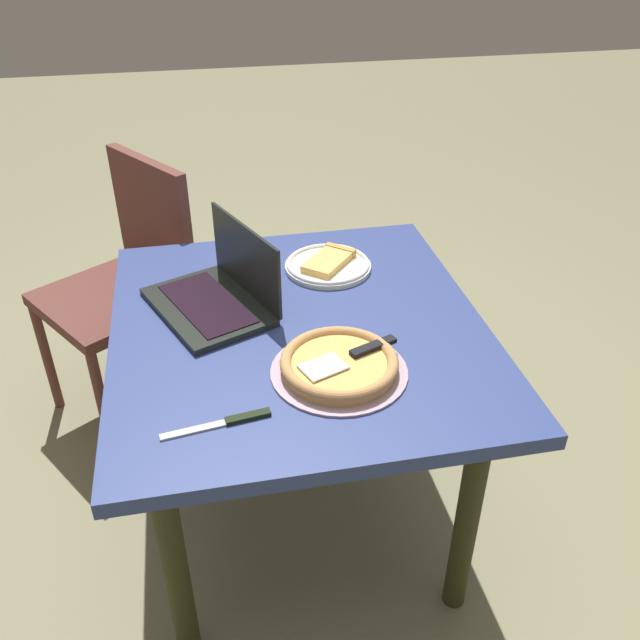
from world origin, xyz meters
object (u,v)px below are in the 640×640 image
object	(u,v)px
chair_near	(130,276)
laptop	(219,292)
pizza_plate	(328,264)
table_knife	(228,422)
dining_table	(299,355)
pizza_tray	(339,365)

from	to	relation	value
chair_near	laptop	bearing A→B (deg)	26.27
pizza_plate	table_knife	xyz separation A→B (m)	(0.60, -0.34, -0.01)
dining_table	chair_near	world-z (taller)	chair_near
dining_table	pizza_plate	bearing A→B (deg)	153.55
pizza_tray	table_knife	bearing A→B (deg)	-65.14
dining_table	laptop	size ratio (longest dim) A/B	2.47
table_knife	chair_near	size ratio (longest dim) A/B	0.25
laptop	pizza_tray	bearing A→B (deg)	35.76
pizza_plate	pizza_tray	distance (m)	0.49
dining_table	table_knife	bearing A→B (deg)	-31.43
pizza_plate	pizza_tray	size ratio (longest dim) A/B	0.79
dining_table	table_knife	size ratio (longest dim) A/B	4.41
dining_table	pizza_plate	xyz separation A→B (m)	(-0.27, 0.13, 0.11)
dining_table	chair_near	size ratio (longest dim) A/B	1.11
pizza_tray	chair_near	world-z (taller)	chair_near
laptop	table_knife	bearing A→B (deg)	-2.22
dining_table	laptop	xyz separation A→B (m)	(-0.13, -0.19, 0.14)
dining_table	table_knife	xyz separation A→B (m)	(0.33, -0.20, 0.10)
dining_table	table_knife	world-z (taller)	table_knife
pizza_plate	chair_near	world-z (taller)	chair_near
laptop	table_knife	size ratio (longest dim) A/B	1.78
dining_table	laptop	world-z (taller)	laptop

